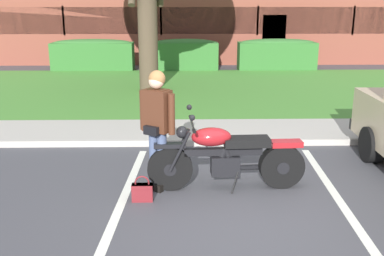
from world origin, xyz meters
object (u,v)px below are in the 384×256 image
handbag (142,191)px  hedge_center_right (277,54)px  hedge_center_left (185,54)px  brick_building (165,19)px  rider_person (157,122)px  hedge_left (93,54)px  motorcycle (233,157)px

handbag → hedge_center_right: bearing=70.5°
hedge_center_right → hedge_center_left: bearing=-180.0°
hedge_center_left → brick_building: (-1.00, 5.95, 1.15)m
handbag → hedge_center_right: hedge_center_right is taller
rider_person → hedge_center_right: bearing=70.7°
brick_building → hedge_left: bearing=-113.6°
brick_building → hedge_center_right: bearing=-52.3°
motorcycle → hedge_left: hedge_left is taller
motorcycle → brick_building: brick_building is taller
rider_person → hedge_center_left: (0.45, 11.56, -0.34)m
rider_person → hedge_center_right: size_ratio=0.56×
handbag → brick_building: size_ratio=0.01×
hedge_center_right → brick_building: (-4.60, 5.95, 1.15)m
motorcycle → handbag: motorcycle is taller
rider_person → hedge_left: rider_person is taller
handbag → hedge_center_right: (4.24, 11.98, 0.51)m
motorcycle → hedge_left: (-4.21, 11.57, 0.17)m
rider_person → handbag: bearing=-115.0°
hedge_center_left → handbag: bearing=-93.1°
hedge_left → brick_building: 6.59m
hedge_left → hedge_center_right: size_ratio=1.04×
motorcycle → rider_person: 1.18m
motorcycle → handbag: 1.36m
handbag → motorcycle: bearing=17.9°
hedge_center_right → brick_building: 7.61m
motorcycle → brick_building: bearing=95.2°
handbag → hedge_left: (-2.96, 11.98, 0.51)m
motorcycle → hedge_left: 12.32m
rider_person → handbag: size_ratio=4.74×
rider_person → hedge_center_right: 12.25m
hedge_left → motorcycle: bearing=-70.0°
hedge_left → hedge_center_right: (7.20, -0.00, 0.00)m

